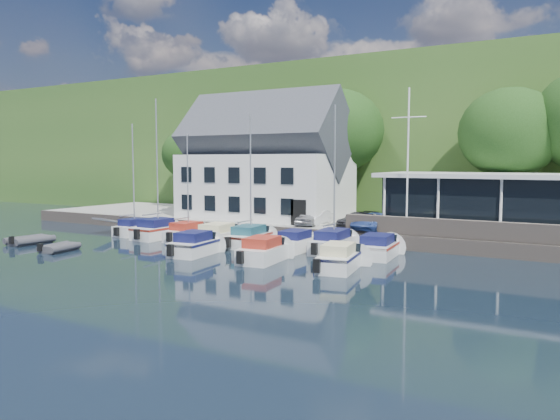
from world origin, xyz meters
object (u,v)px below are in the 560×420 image
at_px(boat_r1_1, 157,176).
at_px(boat_r1_6, 334,181).
at_px(car_dgrey, 357,220).
at_px(harbor_building, 265,168).
at_px(boat_r1_3, 219,233).
at_px(club_pavilion, 477,202).
at_px(boat_r1_5, 296,240).
at_px(car_blue, 375,221).
at_px(boat_r2_4, 340,256).
at_px(flagpole, 408,161).
at_px(boat_r1_0, 134,183).
at_px(dinghy_1, 59,246).
at_px(boat_r2_3, 264,249).
at_px(dinghy_0, 30,239).
at_px(boat_r1_2, 188,183).
at_px(boat_r2_2, 196,243).
at_px(car_silver, 309,217).
at_px(boat_r1_4, 251,182).
at_px(car_white, 318,217).

relative_size(boat_r1_1, boat_r1_6, 1.03).
relative_size(car_dgrey, boat_r1_6, 0.41).
height_order(harbor_building, boat_r1_3, harbor_building).
xyz_separation_m(club_pavilion, boat_r1_5, (-9.85, -8.77, -2.35)).
bearing_deg(car_blue, boat_r2_4, -70.65).
bearing_deg(flagpole, car_dgrey, 155.37).
height_order(boat_r1_0, boat_r1_3, boat_r1_0).
height_order(boat_r1_1, dinghy_1, boat_r1_1).
xyz_separation_m(boat_r1_1, boat_r2_3, (12.15, -4.19, -4.04)).
bearing_deg(boat_r1_1, boat_r1_5, 1.86).
distance_m(boat_r1_3, boat_r1_6, 9.58).
bearing_deg(boat_r2_4, flagpole, 74.93).
distance_m(boat_r1_0, boat_r1_5, 15.29).
height_order(boat_r1_5, dinghy_0, boat_r1_5).
relative_size(boat_r1_1, boat_r1_2, 1.10).
bearing_deg(harbor_building, boat_r1_1, -112.08).
bearing_deg(boat_r2_2, boat_r2_4, -5.58).
distance_m(club_pavilion, car_silver, 12.34).
bearing_deg(boat_r2_4, car_dgrey, 98.16).
bearing_deg(car_silver, harbor_building, 141.30).
relative_size(harbor_building, car_silver, 3.81).
height_order(boat_r1_1, boat_r2_2, boat_r1_1).
bearing_deg(car_silver, boat_r1_2, -150.42).
bearing_deg(boat_r1_6, boat_r1_4, -178.64).
bearing_deg(dinghy_1, boat_r1_2, 52.30).
relative_size(car_dgrey, car_blue, 0.98).
bearing_deg(boat_r1_3, boat_r2_2, -77.24).
relative_size(flagpole, boat_r1_2, 1.13).
height_order(boat_r1_0, dinghy_1, boat_r1_0).
xyz_separation_m(flagpole, dinghy_1, (-19.55, -12.66, -5.60)).
xyz_separation_m(flagpole, boat_r1_6, (-3.61, -3.94, -1.29)).
height_order(car_blue, boat_r1_4, boat_r1_4).
relative_size(boat_r2_3, boat_r2_4, 1.01).
distance_m(car_white, boat_r2_3, 11.16).
bearing_deg(car_blue, boat_r2_2, -119.54).
bearing_deg(boat_r2_4, boat_r1_3, 149.58).
height_order(flagpole, boat_r2_4, flagpole).
relative_size(boat_r1_6, boat_r2_3, 1.61).
distance_m(boat_r1_2, boat_r1_6, 11.63).
xyz_separation_m(car_white, boat_r1_1, (-10.32, -6.79, 3.24)).
bearing_deg(boat_r1_1, car_dgrey, 27.91).
xyz_separation_m(car_blue, boat_r1_1, (-15.43, -5.69, 3.12)).
relative_size(harbor_building, boat_r1_6, 1.55).
distance_m(car_white, flagpole, 9.04).
relative_size(boat_r1_4, dinghy_1, 3.24).
bearing_deg(boat_r2_4, boat_r1_5, 129.52).
height_order(boat_r1_2, dinghy_1, boat_r1_2).
relative_size(car_dgrey, boat_r1_5, 0.71).
distance_m(car_silver, flagpole, 9.25).
height_order(boat_r1_6, boat_r2_3, boat_r1_6).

